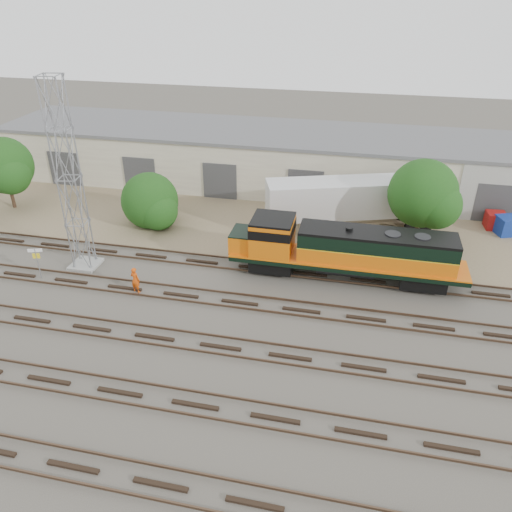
% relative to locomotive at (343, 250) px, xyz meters
% --- Properties ---
extents(ground, '(140.00, 140.00, 0.00)m').
position_rel_locomotive_xyz_m(ground, '(-6.11, -6.00, -2.22)').
color(ground, '#47423A').
rests_on(ground, ground).
extents(dirt_strip, '(80.00, 16.00, 0.02)m').
position_rel_locomotive_xyz_m(dirt_strip, '(-6.11, 9.00, -2.21)').
color(dirt_strip, '#726047').
rests_on(dirt_strip, ground).
extents(tracks, '(80.00, 20.40, 0.28)m').
position_rel_locomotive_xyz_m(tracks, '(-6.11, -9.00, -2.15)').
color(tracks, black).
rests_on(tracks, ground).
extents(warehouse, '(58.40, 10.40, 5.30)m').
position_rel_locomotive_xyz_m(warehouse, '(-6.07, 16.98, 0.43)').
color(warehouse, beige).
rests_on(warehouse, ground).
extents(locomotive, '(15.99, 2.80, 3.84)m').
position_rel_locomotive_xyz_m(locomotive, '(0.00, 0.00, 0.00)').
color(locomotive, black).
rests_on(locomotive, tracks).
extents(signal_tower, '(1.96, 1.96, 13.27)m').
position_rel_locomotive_xyz_m(signal_tower, '(-18.26, -2.23, 4.26)').
color(signal_tower, gray).
rests_on(signal_tower, ground).
extents(sign_post, '(0.94, 0.32, 2.36)m').
position_rel_locomotive_xyz_m(sign_post, '(-20.42, -4.48, -0.57)').
color(sign_post, gray).
rests_on(sign_post, ground).
extents(worker, '(0.76, 0.59, 1.84)m').
position_rel_locomotive_xyz_m(worker, '(-13.18, -4.64, -1.30)').
color(worker, '#D6480B').
rests_on(worker, ground).
extents(semi_trailer, '(14.03, 7.08, 4.27)m').
position_rel_locomotive_xyz_m(semi_trailer, '(0.50, 8.11, 0.46)').
color(semi_trailer, silver).
rests_on(semi_trailer, ground).
extents(dumpster_blue, '(2.02, 1.96, 1.50)m').
position_rel_locomotive_xyz_m(dumpster_blue, '(12.67, 9.79, -1.47)').
color(dumpster_blue, navy).
rests_on(dumpster_blue, ground).
extents(dumpster_red, '(1.61, 1.52, 1.40)m').
position_rel_locomotive_xyz_m(dumpster_red, '(11.95, 10.71, -1.52)').
color(dumpster_red, maroon).
rests_on(dumpster_red, ground).
extents(tree_west, '(5.17, 4.93, 6.45)m').
position_rel_locomotive_xyz_m(tree_west, '(-29.59, 5.68, 1.63)').
color(tree_west, '#382619').
rests_on(tree_west, ground).
extents(tree_mid, '(4.96, 4.72, 4.72)m').
position_rel_locomotive_xyz_m(tree_mid, '(-16.05, 5.25, -0.26)').
color(tree_mid, '#382619').
rests_on(tree_mid, ground).
extents(tree_east, '(5.37, 5.12, 6.91)m').
position_rel_locomotive_xyz_m(tree_east, '(5.54, 5.99, 1.99)').
color(tree_east, '#382619').
rests_on(tree_east, ground).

